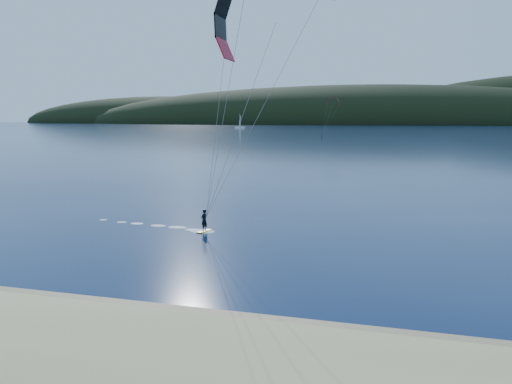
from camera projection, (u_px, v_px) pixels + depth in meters
The scene contains 6 objects.
ground at pixel (122, 366), 17.96m from camera, with size 1800.00×1800.00×0.00m, color #071338.
wet_sand at pixel (174, 317), 22.25m from camera, with size 220.00×2.50×0.10m.
headland at pixel (388, 124), 728.57m from camera, with size 1200.00×310.00×140.00m.
kitesurfer_near at pixel (270, 34), 29.74m from camera, with size 21.79×9.09×17.95m.
kitesurfer_far at pixel (333, 105), 213.18m from camera, with size 8.77×7.14×16.72m.
sailboat at pixel (240, 127), 424.50m from camera, with size 8.83×5.79×12.32m.
Camera 1 is at (9.14, -14.95, 8.86)m, focal length 34.98 mm.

